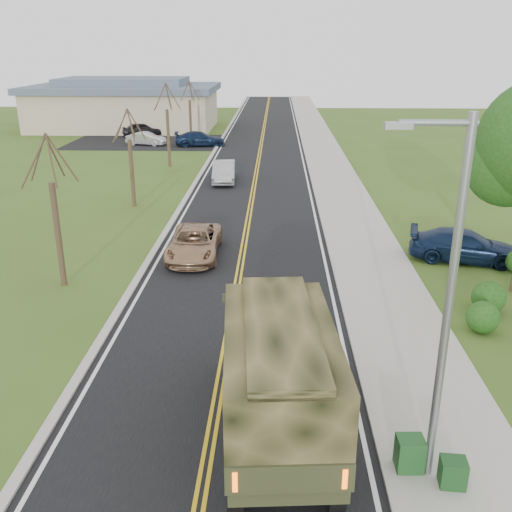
{
  "coord_description": "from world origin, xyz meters",
  "views": [
    {
      "loc": [
        1.53,
        -10.93,
        9.09
      ],
      "look_at": [
        0.82,
        8.75,
        1.8
      ],
      "focal_mm": 40.0,
      "sensor_mm": 36.0,
      "label": 1
    }
  ],
  "objects_px": {
    "utility_box_near": "(410,453)",
    "utility_box_far": "(453,472)",
    "sedan_silver": "(224,172)",
    "pickup_navy": "(465,246)",
    "suv_champagne": "(194,243)",
    "military_truck": "(277,366)"
  },
  "relations": [
    {
      "from": "pickup_navy",
      "to": "utility_box_far",
      "type": "bearing_deg",
      "value": 175.69
    },
    {
      "from": "sedan_silver",
      "to": "pickup_navy",
      "type": "bearing_deg",
      "value": -55.2
    },
    {
      "from": "suv_champagne",
      "to": "utility_box_near",
      "type": "xyz_separation_m",
      "value": [
        6.77,
        -13.83,
        -0.17
      ]
    },
    {
      "from": "suv_champagne",
      "to": "sedan_silver",
      "type": "xyz_separation_m",
      "value": [
        -0.01,
        15.25,
        0.05
      ]
    },
    {
      "from": "suv_champagne",
      "to": "pickup_navy",
      "type": "bearing_deg",
      "value": -1.18
    },
    {
      "from": "sedan_silver",
      "to": "pickup_navy",
      "type": "height_order",
      "value": "sedan_silver"
    },
    {
      "from": "sedan_silver",
      "to": "pickup_navy",
      "type": "xyz_separation_m",
      "value": [
        12.15,
        -15.35,
        -0.02
      ]
    },
    {
      "from": "pickup_navy",
      "to": "utility_box_near",
      "type": "bearing_deg",
      "value": 172.04
    },
    {
      "from": "suv_champagne",
      "to": "sedan_silver",
      "type": "relative_size",
      "value": 1.1
    },
    {
      "from": "military_truck",
      "to": "utility_box_far",
      "type": "relative_size",
      "value": 10.85
    },
    {
      "from": "suv_champagne",
      "to": "pickup_navy",
      "type": "distance_m",
      "value": 12.14
    },
    {
      "from": "utility_box_near",
      "to": "utility_box_far",
      "type": "xyz_separation_m",
      "value": [
        0.83,
        -0.49,
        -0.07
      ]
    },
    {
      "from": "pickup_navy",
      "to": "military_truck",
      "type": "bearing_deg",
      "value": 159.76
    },
    {
      "from": "sedan_silver",
      "to": "pickup_navy",
      "type": "distance_m",
      "value": 19.58
    },
    {
      "from": "suv_champagne",
      "to": "pickup_navy",
      "type": "height_order",
      "value": "pickup_navy"
    },
    {
      "from": "military_truck",
      "to": "utility_box_far",
      "type": "height_order",
      "value": "military_truck"
    },
    {
      "from": "military_truck",
      "to": "utility_box_far",
      "type": "xyz_separation_m",
      "value": [
        3.81,
        -1.66,
        -1.54
      ]
    },
    {
      "from": "pickup_navy",
      "to": "utility_box_near",
      "type": "distance_m",
      "value": 14.74
    },
    {
      "from": "utility_box_far",
      "to": "suv_champagne",
      "type": "bearing_deg",
      "value": 122.31
    },
    {
      "from": "sedan_silver",
      "to": "utility_box_near",
      "type": "relative_size",
      "value": 5.48
    },
    {
      "from": "suv_champagne",
      "to": "pickup_navy",
      "type": "relative_size",
      "value": 1.0
    },
    {
      "from": "military_truck",
      "to": "pickup_navy",
      "type": "height_order",
      "value": "military_truck"
    }
  ]
}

